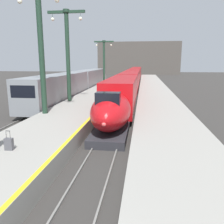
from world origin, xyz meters
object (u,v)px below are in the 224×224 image
at_px(station_column_far, 68,48).
at_px(regional_train_adjacent, 79,82).
at_px(station_column_distant, 104,57).
at_px(rolling_suitcase, 9,144).
at_px(highspeed_train_main, 133,78).
at_px(station_column_mid, 41,41).

bearing_deg(station_column_far, regional_train_adjacent, 100.31).
relative_size(station_column_distant, rolling_suitcase, 8.72).
distance_m(regional_train_adjacent, rolling_suitcase, 27.28).
xyz_separation_m(regional_train_adjacent, station_column_far, (2.20, -12.09, 4.65)).
relative_size(highspeed_train_main, rolling_suitcase, 76.53).
height_order(station_column_mid, station_column_far, station_column_mid).
xyz_separation_m(highspeed_train_main, regional_train_adjacent, (-8.10, -12.79, 0.16)).
distance_m(highspeed_train_main, rolling_suitcase, 40.00).
relative_size(regional_train_adjacent, station_column_distant, 4.28).
xyz_separation_m(regional_train_adjacent, rolling_suitcase, (3.92, -26.99, -0.77)).
bearing_deg(station_column_mid, rolling_suitcase, -78.18).
distance_m(highspeed_train_main, station_column_far, 26.02).
distance_m(station_column_mid, station_column_far, 6.67).
distance_m(station_column_mid, rolling_suitcase, 10.05).
bearing_deg(station_column_far, station_column_mid, -90.00).
distance_m(station_column_distant, rolling_suitcase, 38.87).
bearing_deg(station_column_far, highspeed_train_main, 76.66).
bearing_deg(station_column_distant, station_column_far, -90.00).
xyz_separation_m(station_column_far, rolling_suitcase, (1.72, -14.90, -5.43)).
relative_size(station_column_mid, rolling_suitcase, 9.92).
height_order(station_column_mid, station_column_distant, station_column_mid).
bearing_deg(rolling_suitcase, highspeed_train_main, 84.00).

